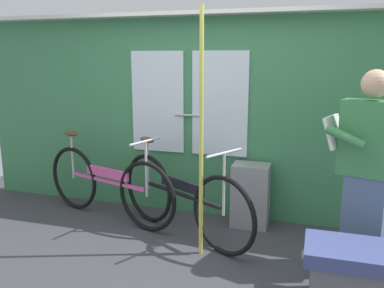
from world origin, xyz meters
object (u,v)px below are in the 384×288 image
Objects in this scene: bicycle_near_door at (107,184)px; bench_seat_corner at (355,275)px; bicycle_leaning_behind at (182,198)px; trash_bin_by_wall at (251,195)px; passenger_reading_newspaper at (366,168)px; handrail_pole at (201,137)px.

bicycle_near_door is 2.50× the size of bench_seat_corner.
bicycle_leaning_behind reaches higher than bench_seat_corner.
trash_bin_by_wall is (0.60, 0.45, -0.06)m from bicycle_leaning_behind.
passenger_reading_newspaper reaches higher than bicycle_leaning_behind.
passenger_reading_newspaper is 0.86m from bench_seat_corner.
bicycle_leaning_behind reaches higher than trash_bin_by_wall.
bicycle_leaning_behind is 0.75m from trash_bin_by_wall.
bench_seat_corner is (2.42, -0.92, -0.15)m from bicycle_near_door.
bicycle_leaning_behind is at bearing -142.79° from trash_bin_by_wall.
trash_bin_by_wall is at bearing 65.82° from bicycle_leaning_behind.
bicycle_leaning_behind is 2.42× the size of trash_bin_by_wall.
passenger_reading_newspaper is 0.77× the size of handrail_pole.
bicycle_near_door is 1.07× the size of passenger_reading_newspaper.
passenger_reading_newspaper is 2.33× the size of bench_seat_corner.
trash_bin_by_wall is 1.10m from handrail_pole.
handrail_pole reaches higher than trash_bin_by_wall.
passenger_reading_newspaper is at bearing 23.25° from bicycle_leaning_behind.
bicycle_leaning_behind is 2.26× the size of bench_seat_corner.
passenger_reading_newspaper reaches higher than bicycle_near_door.
trash_bin_by_wall is 0.94× the size of bench_seat_corner.
bicycle_leaning_behind is at bearing 12.48° from passenger_reading_newspaper.
passenger_reading_newspaper is 1.35m from handrail_pole.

